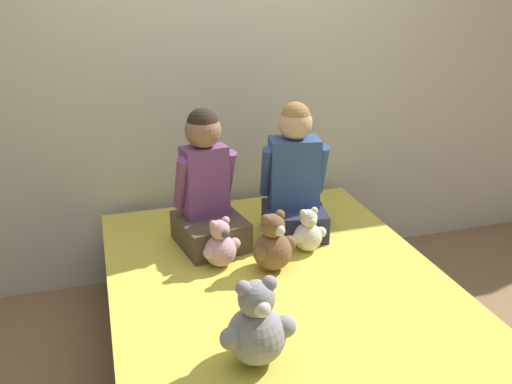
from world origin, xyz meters
TOP-DOWN VIEW (x-y plane):
  - ground_plane at (0.00, 0.00)m, footprint 14.00×14.00m
  - wall_behind_bed at (0.00, 1.07)m, footprint 8.00×0.06m
  - bed at (0.00, 0.00)m, footprint 1.50×1.97m
  - child_on_left at (-0.23, 0.48)m, footprint 0.36×0.40m
  - child_on_right at (0.23, 0.48)m, footprint 0.36×0.35m
  - teddy_bear_held_by_left_child at (-0.22, 0.24)m, footprint 0.19×0.15m
  - teddy_bear_held_by_right_child at (0.22, 0.26)m, footprint 0.19×0.14m
  - teddy_bear_between_children at (0.00, 0.14)m, footprint 0.23×0.18m
  - teddy_bear_at_foot_of_bed at (-0.25, -0.45)m, footprint 0.28×0.21m

SIDE VIEW (x-z plane):
  - ground_plane at x=0.00m, z-range 0.00..0.00m
  - bed at x=0.00m, z-range 0.00..0.47m
  - teddy_bear_held_by_right_child at x=0.22m, z-range 0.45..0.68m
  - teddy_bear_held_by_left_child at x=-0.22m, z-range 0.45..0.69m
  - teddy_bear_between_children at x=0.00m, z-range 0.45..0.73m
  - teddy_bear_at_foot_of_bed at x=-0.25m, z-range 0.44..0.77m
  - child_on_left at x=-0.23m, z-range 0.41..1.10m
  - child_on_right at x=0.23m, z-range 0.42..1.11m
  - wall_behind_bed at x=0.00m, z-range 0.00..2.50m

